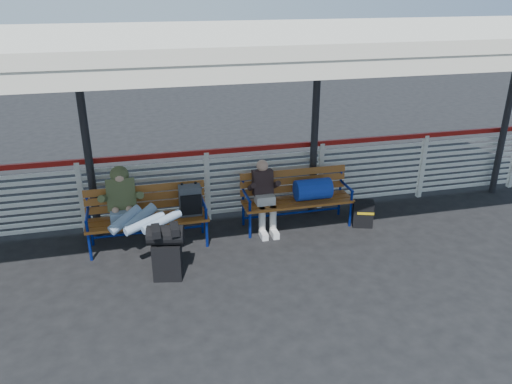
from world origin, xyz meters
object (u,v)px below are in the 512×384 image
object	(u,v)px
bench_left	(161,208)
luggage_stack	(167,250)
bench_right	(304,191)
suitcase_side	(363,214)
companion_person	(264,195)
traveler_man	(137,214)

from	to	relation	value
bench_left	luggage_stack	bearing A→B (deg)	-90.37
bench_right	suitcase_side	size ratio (longest dim) A/B	3.99
bench_left	bench_right	xyz separation A→B (m)	(2.32, 0.09, -0.00)
companion_person	suitcase_side	distance (m)	1.67
bench_right	companion_person	world-z (taller)	companion_person
luggage_stack	suitcase_side	world-z (taller)	luggage_stack
bench_right	luggage_stack	bearing A→B (deg)	-154.31
suitcase_side	luggage_stack	bearing A→B (deg)	-147.82
bench_right	traveler_man	xyz separation A→B (m)	(-2.67, -0.43, 0.10)
bench_left	companion_person	world-z (taller)	companion_person
suitcase_side	traveler_man	bearing A→B (deg)	-159.85
traveler_man	companion_person	world-z (taller)	traveler_man
traveler_man	suitcase_side	xyz separation A→B (m)	(3.60, 0.13, -0.47)
bench_right	suitcase_side	bearing A→B (deg)	-18.26
traveler_man	suitcase_side	distance (m)	3.63
traveler_man	companion_person	distance (m)	2.04
traveler_man	bench_left	bearing A→B (deg)	44.41
luggage_stack	companion_person	bearing A→B (deg)	45.99
traveler_man	bench_right	bearing A→B (deg)	9.20
companion_person	suitcase_side	size ratio (longest dim) A/B	2.54
companion_person	bench_left	bearing A→B (deg)	-177.18
bench_left	suitcase_side	world-z (taller)	bench_left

